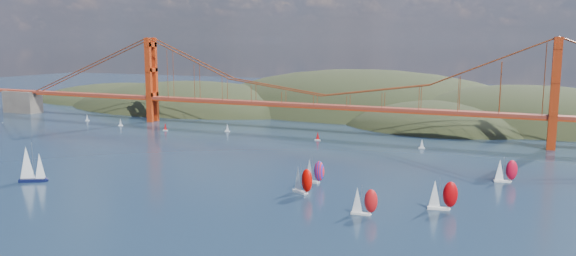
# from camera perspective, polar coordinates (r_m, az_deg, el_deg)

# --- Properties ---
(ground) EXTENTS (1200.00, 1200.00, 0.00)m
(ground) POSITION_cam_1_polar(r_m,az_deg,el_deg) (172.58, -17.50, -9.52)
(ground) COLOR black
(ground) RESTS_ON ground
(headlands) EXTENTS (725.00, 225.00, 96.00)m
(headlands) POSITION_cam_1_polar(r_m,az_deg,el_deg) (411.38, 14.18, -0.57)
(headlands) COLOR black
(headlands) RESTS_ON ground
(bridge) EXTENTS (552.00, 12.00, 55.00)m
(bridge) POSITION_cam_1_polar(r_m,az_deg,el_deg) (323.03, 3.35, 5.14)
(bridge) COLOR maroon
(bridge) RESTS_ON ground
(sloop_navy) EXTENTS (10.46, 8.72, 15.27)m
(sloop_navy) POSITION_cam_1_polar(r_m,az_deg,el_deg) (234.39, -24.69, -3.39)
(sloop_navy) COLOR black
(sloop_navy) RESTS_ON ground
(racer_0) EXTENTS (9.37, 6.92, 10.55)m
(racer_0) POSITION_cam_1_polar(r_m,az_deg,el_deg) (197.50, 1.45, -5.27)
(racer_0) COLOR white
(racer_0) RESTS_ON ground
(racer_1) EXTENTS (8.32, 3.51, 9.47)m
(racer_1) POSITION_cam_1_polar(r_m,az_deg,el_deg) (175.50, 7.70, -7.34)
(racer_1) COLOR silver
(racer_1) RESTS_ON ground
(racer_2) EXTENTS (9.43, 4.82, 10.59)m
(racer_2) POSITION_cam_1_polar(r_m,az_deg,el_deg) (185.40, 15.38, -6.53)
(racer_2) COLOR silver
(racer_2) RESTS_ON ground
(racer_3) EXTENTS (8.73, 5.30, 9.77)m
(racer_3) POSITION_cam_1_polar(r_m,az_deg,el_deg) (228.32, 21.21, -4.03)
(racer_3) COLOR silver
(racer_3) RESTS_ON ground
(racer_rwb) EXTENTS (8.76, 4.72, 9.82)m
(racer_rwb) POSITION_cam_1_polar(r_m,az_deg,el_deg) (212.35, 2.65, -4.36)
(racer_rwb) COLOR silver
(racer_rwb) RESTS_ON ground
(distant_boat_0) EXTENTS (3.00, 2.00, 4.70)m
(distant_boat_0) POSITION_cam_1_polar(r_m,az_deg,el_deg) (398.34, -19.74, 1.03)
(distant_boat_0) COLOR silver
(distant_boat_0) RESTS_ON ground
(distant_boat_1) EXTENTS (3.00, 2.00, 4.70)m
(distant_boat_1) POSITION_cam_1_polar(r_m,az_deg,el_deg) (368.27, -16.66, 0.58)
(distant_boat_1) COLOR silver
(distant_boat_1) RESTS_ON ground
(distant_boat_2) EXTENTS (3.00, 2.00, 4.70)m
(distant_boat_2) POSITION_cam_1_polar(r_m,az_deg,el_deg) (342.28, -12.36, 0.14)
(distant_boat_2) COLOR silver
(distant_boat_2) RESTS_ON ground
(distant_boat_3) EXTENTS (3.00, 2.00, 4.70)m
(distant_boat_3) POSITION_cam_1_polar(r_m,az_deg,el_deg) (332.57, -6.18, 0.04)
(distant_boat_3) COLOR silver
(distant_boat_3) RESTS_ON ground
(distant_boat_8) EXTENTS (3.00, 2.00, 4.70)m
(distant_boat_8) POSITION_cam_1_polar(r_m,az_deg,el_deg) (286.76, 13.45, -1.57)
(distant_boat_8) COLOR silver
(distant_boat_8) RESTS_ON ground
(distant_boat_9) EXTENTS (3.00, 2.00, 4.70)m
(distant_boat_9) POSITION_cam_1_polar(r_m,az_deg,el_deg) (302.16, 3.04, -0.81)
(distant_boat_9) COLOR silver
(distant_boat_9) RESTS_ON ground
(gull) EXTENTS (0.90, 0.25, 0.17)m
(gull) POSITION_cam_1_polar(r_m,az_deg,el_deg) (247.11, -27.01, 0.47)
(gull) COLOR white
(gull) RESTS_ON ground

